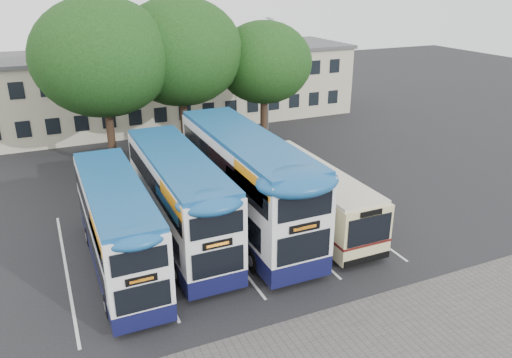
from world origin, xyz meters
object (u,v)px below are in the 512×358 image
object	(u,v)px
tree_mid	(180,52)
bus_dd_left	(117,223)
tree_left	(102,57)
bus_dd_mid	(179,195)
bus_dd_right	(245,179)
bus_single	(310,192)
lamp_post	(268,71)
tree_right	(264,63)

from	to	relation	value
tree_mid	bus_dd_left	xyz separation A→B (m)	(-6.75, -13.03, -5.09)
tree_left	bus_dd_mid	size ratio (longest dim) A/B	1.05
tree_mid	bus_dd_left	bearing A→B (deg)	-117.38
bus_dd_right	bus_single	size ratio (longest dim) A/B	1.19
tree_mid	bus_dd_right	world-z (taller)	tree_mid
bus_dd_left	lamp_post	bearing A→B (deg)	47.54
lamp_post	bus_dd_mid	distance (m)	18.67
lamp_post	tree_left	bearing A→B (deg)	-163.75
lamp_post	bus_single	bearing A→B (deg)	-107.45
tree_right	bus_single	distance (m)	13.05
bus_dd_left	bus_dd_mid	distance (m)	3.33
tree_mid	bus_dd_left	size ratio (longest dim) A/B	1.13
lamp_post	bus_dd_left	world-z (taller)	lamp_post
bus_dd_mid	tree_mid	bearing A→B (deg)	72.48
bus_dd_mid	bus_dd_left	bearing A→B (deg)	-156.69
tree_left	bus_dd_left	size ratio (longest dim) A/B	1.14
tree_mid	tree_right	distance (m)	5.94
tree_right	bus_dd_left	bearing A→B (deg)	-135.11
tree_mid	bus_single	world-z (taller)	tree_mid
bus_dd_right	bus_dd_left	bearing A→B (deg)	-168.48
bus_dd_mid	bus_dd_right	xyz separation A→B (m)	(3.34, -0.01, 0.29)
bus_dd_mid	bus_dd_right	bearing A→B (deg)	-0.20
tree_right	bus_dd_mid	bearing A→B (deg)	-130.34
lamp_post	tree_left	world-z (taller)	tree_left
bus_dd_left	bus_dd_mid	size ratio (longest dim) A/B	0.92
bus_dd_left	bus_single	bearing A→B (deg)	4.00
bus_dd_mid	tree_right	bearing A→B (deg)	49.66
tree_right	bus_single	xyz separation A→B (m)	(-2.86, -11.86, -4.64)
bus_dd_left	bus_single	distance (m)	9.76
lamp_post	tree_right	size ratio (longest dim) A/B	0.99
tree_mid	tree_right	world-z (taller)	tree_mid
tree_right	tree_left	bearing A→B (deg)	-177.67
lamp_post	bus_dd_left	distance (m)	21.65
bus_dd_mid	bus_single	distance (m)	6.74
lamp_post	tree_mid	bearing A→B (deg)	-160.13
tree_right	bus_dd_right	size ratio (longest dim) A/B	0.78
bus_dd_left	tree_left	bearing A→B (deg)	82.17
tree_left	tree_mid	distance (m)	5.18
lamp_post	bus_single	xyz separation A→B (m)	(-4.76, -15.15, -3.42)
tree_right	bus_single	size ratio (longest dim) A/B	0.93
lamp_post	bus_dd_right	bearing A→B (deg)	-119.12
lamp_post	tree_left	distance (m)	13.55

